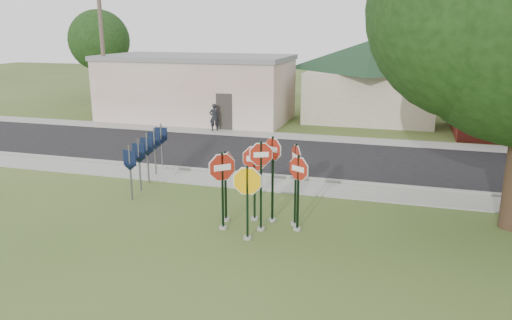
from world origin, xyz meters
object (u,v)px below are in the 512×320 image
(utility_pole_near, at_px, (102,44))
(pedestrian, at_px, (214,117))
(stop_sign_left, at_px, (222,179))
(stop_sign_yellow, at_px, (247,193))
(stop_sign_center, at_px, (261,174))

(utility_pole_near, height_order, pedestrian, utility_pole_near)
(stop_sign_left, relative_size, pedestrian, 1.59)
(utility_pole_near, bearing_deg, stop_sign_left, -47.62)
(stop_sign_yellow, distance_m, utility_pole_near, 20.67)
(stop_sign_yellow, xyz_separation_m, stop_sign_left, (-0.94, 0.52, 0.16))
(stop_sign_center, relative_size, pedestrian, 1.80)
(stop_sign_left, xyz_separation_m, utility_pole_near, (-13.03, 14.28, 3.38))
(utility_pole_near, bearing_deg, stop_sign_center, -44.77)
(stop_sign_center, bearing_deg, utility_pole_near, 135.23)
(stop_sign_left, bearing_deg, pedestrian, 111.93)
(stop_sign_yellow, relative_size, pedestrian, 1.46)
(stop_sign_center, height_order, pedestrian, stop_sign_center)
(utility_pole_near, bearing_deg, pedestrian, -5.34)
(stop_sign_yellow, xyz_separation_m, utility_pole_near, (-13.98, 14.80, 3.54))
(stop_sign_yellow, relative_size, stop_sign_left, 0.92)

